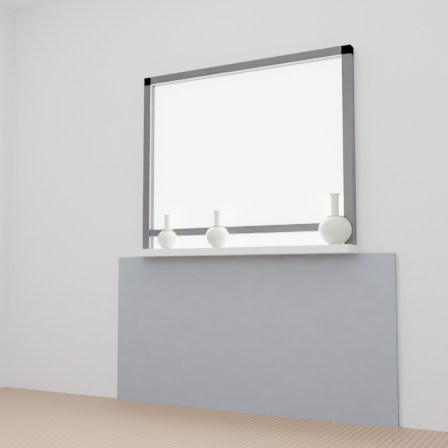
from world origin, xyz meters
The scene contains 7 objects.
back_wall centered at (0.00, 1.81, 1.30)m, with size 3.60×0.02×2.60m, color silver.
apron_panel centered at (0.00, 1.78, 0.43)m, with size 1.70×0.03×0.86m, color #4A5260.
windowsill centered at (0.00, 1.71, 0.88)m, with size 1.32×0.18×0.04m, color silver.
window centered at (0.00, 1.77, 1.44)m, with size 1.30×0.06×1.05m.
vase_a centered at (-0.46, 1.71, 0.97)m, with size 0.12×0.12×0.20m.
vase_b centered at (-0.12, 1.69, 0.97)m, with size 0.13×0.13×0.21m.
vase_c centered at (0.56, 1.72, 0.99)m, with size 0.17×0.17×0.27m.
Camera 1 is at (1.71, -1.65, 0.73)m, focal length 55.00 mm.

